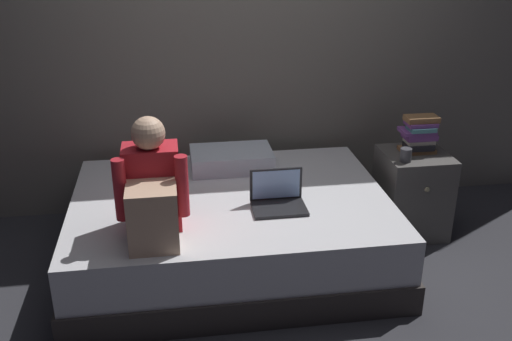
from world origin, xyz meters
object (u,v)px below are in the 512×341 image
object	(u,v)px
bed	(231,229)
nightstand	(412,193)
laptop	(278,198)
book_stack	(419,134)
mug	(406,155)
person_sitting	(152,192)
pillow	(231,159)

from	to	relation	value
bed	nightstand	world-z (taller)	nightstand
bed	nightstand	xyz separation A→B (m)	(1.30, 0.20, 0.07)
nightstand	laptop	bearing A→B (deg)	-159.31
book_stack	mug	xyz separation A→B (m)	(-0.15, -0.16, -0.08)
bed	person_sitting	bearing A→B (deg)	-138.21
bed	pillow	world-z (taller)	pillow
person_sitting	mug	xyz separation A→B (m)	(1.63, 0.49, -0.07)
nightstand	book_stack	world-z (taller)	book_stack
bed	laptop	bearing A→B (deg)	-35.28
nightstand	laptop	xyz separation A→B (m)	(-1.03, -0.39, 0.22)
nightstand	pillow	size ratio (longest dim) A/B	1.06
nightstand	person_sitting	distance (m)	1.91
nightstand	pillow	xyz separation A→B (m)	(-1.24, 0.25, 0.23)
bed	nightstand	distance (m)	1.32
person_sitting	book_stack	distance (m)	1.89
bed	book_stack	size ratio (longest dim) A/B	7.94
book_stack	person_sitting	bearing A→B (deg)	-160.02
nightstand	pillow	world-z (taller)	nightstand
nightstand	book_stack	size ratio (longest dim) A/B	2.37
pillow	book_stack	world-z (taller)	book_stack
bed	pillow	bearing A→B (deg)	82.33
nightstand	mug	bearing A→B (deg)	-137.31
mug	person_sitting	bearing A→B (deg)	-163.24
nightstand	person_sitting	bearing A→B (deg)	-160.86
book_stack	bed	bearing A→B (deg)	-169.86
laptop	book_stack	xyz separation A→B (m)	(1.05, 0.43, 0.20)
bed	pillow	xyz separation A→B (m)	(0.06, 0.45, 0.30)
nightstand	laptop	distance (m)	1.12
mug	bed	bearing A→B (deg)	-176.11
laptop	person_sitting	bearing A→B (deg)	-163.11
bed	pillow	size ratio (longest dim) A/B	3.57
pillow	mug	world-z (taller)	mug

